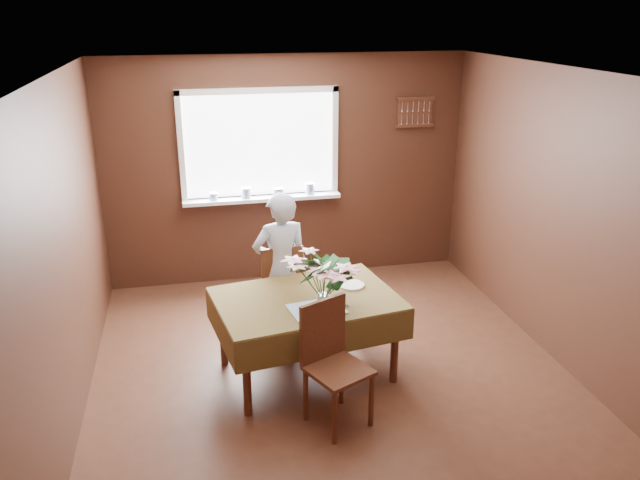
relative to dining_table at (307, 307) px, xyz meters
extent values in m
plane|color=#452417|center=(0.20, -0.14, -0.63)|extent=(4.50, 4.50, 0.00)
plane|color=white|center=(0.20, -0.14, 1.87)|extent=(4.50, 4.50, 0.00)
plane|color=#572F1F|center=(0.20, 2.11, 0.62)|extent=(4.00, 0.00, 4.00)
plane|color=#572F1F|center=(0.20, -2.39, 0.62)|extent=(4.00, 0.00, 4.00)
plane|color=#572F1F|center=(-1.80, -0.14, 0.62)|extent=(0.00, 4.50, 4.50)
plane|color=#572F1F|center=(2.20, -0.14, 0.62)|extent=(0.00, 4.50, 4.50)
cube|color=white|center=(-0.10, 2.09, 0.92)|extent=(1.60, 0.01, 1.10)
cube|color=white|center=(-0.10, 2.08, 1.50)|extent=(1.72, 0.06, 0.06)
cube|color=white|center=(-0.10, 2.08, 0.34)|extent=(1.72, 0.06, 0.06)
cube|color=white|center=(-0.93, 2.08, 0.92)|extent=(0.06, 0.06, 1.22)
cube|color=white|center=(0.73, 2.08, 0.92)|extent=(0.06, 0.06, 1.22)
cube|color=white|center=(-0.10, 2.01, 0.35)|extent=(1.72, 0.20, 0.04)
cylinder|color=white|center=(-0.62, 1.99, 0.41)|extent=(0.09, 0.09, 0.08)
cylinder|color=white|center=(-0.27, 1.99, 0.43)|extent=(0.11, 0.11, 0.12)
cylinder|color=white|center=(0.08, 1.99, 0.42)|extent=(0.12, 0.12, 0.09)
cylinder|color=white|center=(0.43, 1.99, 0.44)|extent=(0.10, 0.10, 0.13)
cube|color=#522A1A|center=(1.65, 2.08, 1.22)|extent=(0.40, 0.03, 0.30)
cube|color=#522A1A|center=(1.65, 2.07, 1.37)|extent=(0.44, 0.04, 0.03)
cube|color=#522A1A|center=(1.65, 2.07, 1.07)|extent=(0.44, 0.04, 0.03)
cylinder|color=#522A1A|center=(-0.56, -0.48, -0.30)|extent=(0.07, 0.07, 0.66)
cylinder|color=#522A1A|center=(0.68, -0.29, -0.30)|extent=(0.07, 0.07, 0.66)
cylinder|color=#522A1A|center=(-0.68, 0.29, -0.30)|extent=(0.07, 0.07, 0.66)
cylinder|color=#522A1A|center=(0.56, 0.49, -0.30)|extent=(0.07, 0.07, 0.66)
cube|color=#522A1A|center=(0.00, 0.00, 0.05)|extent=(1.53, 1.14, 0.04)
cube|color=#453619|center=(0.00, 0.00, 0.08)|extent=(1.60, 1.21, 0.01)
cube|color=#453619|center=(0.08, -0.49, -0.06)|extent=(1.44, 0.24, 0.26)
cube|color=#453619|center=(-0.08, 0.49, -0.06)|extent=(1.44, 0.24, 0.26)
cube|color=#453619|center=(-0.72, -0.11, -0.06)|extent=(0.17, 0.98, 0.26)
cube|color=#453619|center=(0.72, 0.12, -0.06)|extent=(0.17, 0.98, 0.26)
cube|color=#4DB7DB|center=(0.04, -0.23, 0.09)|extent=(0.46, 0.37, 0.01)
cylinder|color=#522A1A|center=(0.05, 0.99, -0.42)|extent=(0.04, 0.04, 0.42)
cylinder|color=#522A1A|center=(-0.29, 0.97, -0.42)|extent=(0.04, 0.04, 0.42)
cylinder|color=#522A1A|center=(0.07, 0.66, -0.42)|extent=(0.04, 0.04, 0.42)
cylinder|color=#522A1A|center=(-0.27, 0.64, -0.42)|extent=(0.04, 0.04, 0.42)
cube|color=#522A1A|center=(-0.11, 0.82, -0.19)|extent=(0.41, 0.41, 0.03)
cube|color=#522A1A|center=(-0.10, 0.63, 0.06)|extent=(0.39, 0.05, 0.47)
cylinder|color=#522A1A|center=(0.01, -0.96, -0.41)|extent=(0.04, 0.04, 0.44)
cylinder|color=#522A1A|center=(0.33, -0.81, -0.41)|extent=(0.04, 0.04, 0.44)
cylinder|color=#522A1A|center=(-0.14, -0.64, -0.41)|extent=(0.04, 0.04, 0.44)
cylinder|color=#522A1A|center=(0.18, -0.49, -0.41)|extent=(0.04, 0.04, 0.44)
cube|color=#522A1A|center=(0.10, -0.72, -0.18)|extent=(0.54, 0.54, 0.03)
cube|color=#522A1A|center=(0.02, -0.55, 0.08)|extent=(0.38, 0.20, 0.48)
imported|color=white|center=(-0.11, 0.67, 0.09)|extent=(0.56, 0.41, 1.43)
cylinder|color=white|center=(0.09, -0.22, 0.15)|extent=(0.10, 0.10, 0.12)
cylinder|color=#33662D|center=(0.09, -0.22, 0.24)|extent=(0.06, 0.06, 0.09)
cylinder|color=white|center=(0.42, 0.14, 0.09)|extent=(0.25, 0.25, 0.01)
cube|color=silver|center=(0.24, -0.14, 0.09)|extent=(0.14, 0.21, 0.00)
camera|label=1|loc=(-0.88, -4.54, 2.31)|focal=35.00mm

